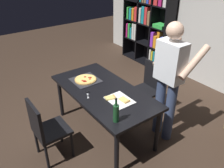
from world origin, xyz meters
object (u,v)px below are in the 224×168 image
chair_far_side (149,86)px  kitchen_scissors (88,93)px  wine_bottle (116,113)px  person_serving_pizza (169,77)px  pepperoni_pizza_on_tray (86,80)px  dining_table (104,95)px  chair_near_camera (45,128)px  bookshelf (149,23)px

chair_far_side → kitchen_scissors: chair_far_side is taller
wine_bottle → person_serving_pizza: bearing=95.1°
pepperoni_pizza_on_tray → kitchen_scissors: (0.35, -0.17, -0.01)m
dining_table → chair_far_side: bearing=90.0°
dining_table → wine_bottle: wine_bottle is taller
chair_near_camera → wine_bottle: 0.98m
chair_far_side → dining_table: bearing=-90.0°
person_serving_pizza → pepperoni_pizza_on_tray: (-0.98, -0.75, -0.23)m
pepperoni_pizza_on_tray → wine_bottle: wine_bottle is taller
person_serving_pizza → dining_table: bearing=-129.9°
person_serving_pizza → wine_bottle: person_serving_pizza is taller
dining_table → wine_bottle: size_ratio=5.39×
bookshelf → person_serving_pizza: bearing=-38.4°
chair_far_side → bookshelf: 2.18m
pepperoni_pizza_on_tray → chair_far_side: bearing=67.8°
chair_far_side → wine_bottle: size_ratio=2.85×
chair_far_side → pepperoni_pizza_on_tray: 1.08m
dining_table → kitchen_scissors: 0.25m
chair_near_camera → wine_bottle: size_ratio=2.85×
dining_table → chair_far_side: chair_far_side is taller
pepperoni_pizza_on_tray → wine_bottle: bearing=-11.7°
wine_bottle → kitchen_scissors: size_ratio=1.62×
chair_far_side → kitchen_scissors: 1.17m
bookshelf → wine_bottle: 3.46m
wine_bottle → pepperoni_pizza_on_tray: bearing=168.3°
dining_table → wine_bottle: (0.67, -0.28, 0.20)m
chair_near_camera → wine_bottle: bearing=43.5°
bookshelf → kitchen_scissors: bookshelf is taller
kitchen_scissors → wine_bottle: bearing=-3.7°
chair_near_camera → kitchen_scissors: bearing=94.3°
person_serving_pizza → kitchen_scissors: 1.15m
chair_far_side → kitchen_scissors: bearing=-92.6°
dining_table → pepperoni_pizza_on_tray: 0.41m
dining_table → chair_near_camera: (-0.00, -0.91, -0.16)m
chair_near_camera → chair_far_side: 1.83m
dining_table → chair_near_camera: bearing=-90.0°
chair_near_camera → person_serving_pizza: 1.78m
bookshelf → pepperoni_pizza_on_tray: size_ratio=4.97×
chair_near_camera → chair_far_side: (0.00, 1.83, 0.00)m
chair_far_side → wine_bottle: bearing=-60.9°
person_serving_pizza → pepperoni_pizza_on_tray: size_ratio=4.46×
person_serving_pizza → pepperoni_pizza_on_tray: person_serving_pizza is taller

